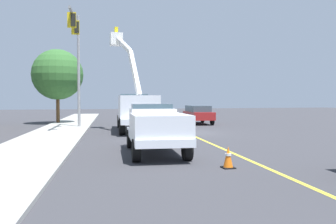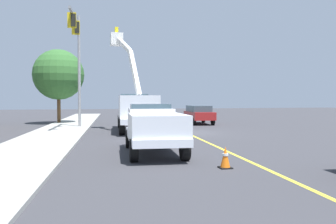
{
  "view_description": "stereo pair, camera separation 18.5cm",
  "coord_description": "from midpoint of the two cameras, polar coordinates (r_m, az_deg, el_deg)",
  "views": [
    {
      "loc": [
        -22.22,
        7.13,
        2.27
      ],
      "look_at": [
        0.72,
        1.1,
        1.4
      ],
      "focal_mm": 36.97,
      "sensor_mm": 36.0,
      "label": 1
    },
    {
      "loc": [
        -22.26,
        6.96,
        2.27
      ],
      "look_at": [
        0.72,
        1.1,
        1.4
      ],
      "focal_mm": 36.97,
      "sensor_mm": 36.0,
      "label": 2
    }
  ],
  "objects": [
    {
      "name": "ground",
      "position": [
        23.44,
        2.83,
        -3.46
      ],
      "size": [
        120.0,
        120.0,
        0.0
      ],
      "primitive_type": "plane",
      "color": "#38383D"
    },
    {
      "name": "sidewalk_far_side",
      "position": [
        23.16,
        -18.28,
        -3.48
      ],
      "size": [
        60.08,
        8.99,
        0.12
      ],
      "primitive_type": "cube",
      "rotation": [
        0.0,
        0.0,
        -0.09
      ],
      "color": "#9E9E99",
      "rests_on": "ground"
    },
    {
      "name": "lane_centre_stripe",
      "position": [
        23.44,
        2.83,
        -3.45
      ],
      "size": [
        49.81,
        4.67,
        0.01
      ],
      "primitive_type": "cube",
      "rotation": [
        0.0,
        0.0,
        -0.09
      ],
      "color": "yellow",
      "rests_on": "ground"
    },
    {
      "name": "utility_bucket_truck",
      "position": [
        25.11,
        -5.55,
        0.62
      ],
      "size": [
        8.39,
        3.3,
        7.66
      ],
      "color": "white",
      "rests_on": "ground"
    },
    {
      "name": "service_pickup_truck",
      "position": [
        14.45,
        -2.43,
        -2.47
      ],
      "size": [
        5.77,
        2.6,
        2.06
      ],
      "color": "white",
      "rests_on": "ground"
    },
    {
      "name": "passing_minivan",
      "position": [
        32.13,
        4.82,
        -0.22
      ],
      "size": [
        4.95,
        2.32,
        1.69
      ],
      "color": "maroon",
      "rests_on": "ground"
    },
    {
      "name": "traffic_cone_leading",
      "position": [
        11.63,
        9.44,
        -7.39
      ],
      "size": [
        0.4,
        0.4,
        0.73
      ],
      "color": "black",
      "rests_on": "ground"
    },
    {
      "name": "traffic_cone_mid_front",
      "position": [
        28.91,
        -2.63,
        -1.71
      ],
      "size": [
        0.4,
        0.4,
        0.72
      ],
      "color": "black",
      "rests_on": "ground"
    },
    {
      "name": "traffic_signal_mast",
      "position": [
        27.06,
        -15.0,
        9.92
      ],
      "size": [
        6.11,
        0.83,
        8.87
      ],
      "color": "gray",
      "rests_on": "ground"
    },
    {
      "name": "street_tree_right",
      "position": [
        33.74,
        -17.91,
        5.88
      ],
      "size": [
        4.66,
        4.66,
        6.89
      ],
      "color": "brown",
      "rests_on": "ground"
    }
  ]
}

